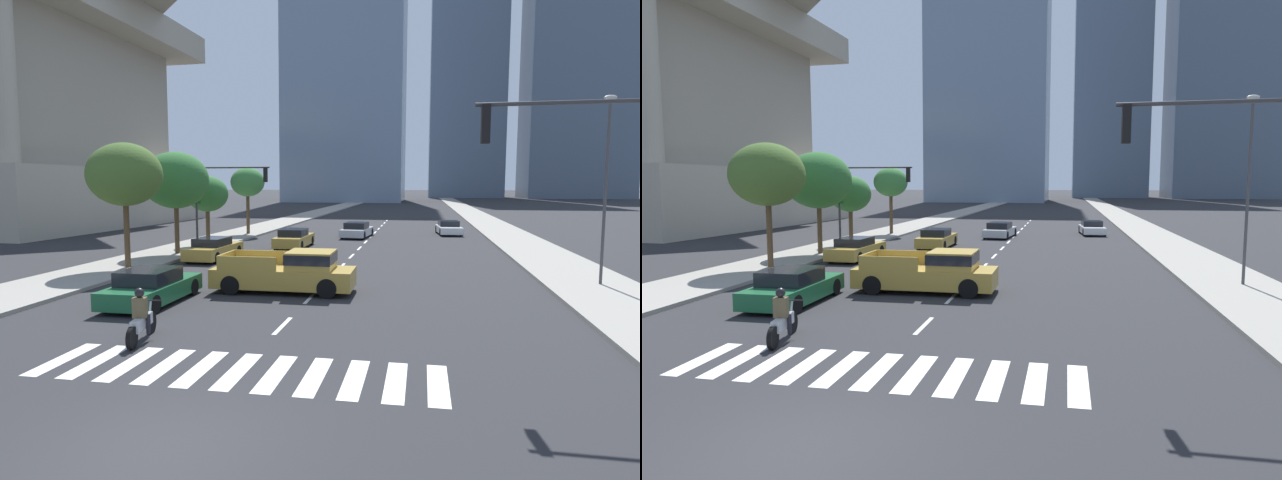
% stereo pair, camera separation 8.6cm
% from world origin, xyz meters
% --- Properties ---
extents(ground_plane, '(800.00, 800.00, 0.00)m').
position_xyz_m(ground_plane, '(0.00, 0.00, 0.00)').
color(ground_plane, '#28282B').
extents(sidewalk_east, '(4.00, 260.00, 0.15)m').
position_xyz_m(sidewalk_east, '(11.13, 30.00, 0.07)').
color(sidewalk_east, gray).
rests_on(sidewalk_east, ground).
extents(sidewalk_west, '(4.00, 260.00, 0.15)m').
position_xyz_m(sidewalk_west, '(-11.13, 30.00, 0.07)').
color(sidewalk_west, gray).
rests_on(sidewalk_west, ground).
extents(crosswalk_near, '(9.45, 2.47, 0.01)m').
position_xyz_m(crosswalk_near, '(0.00, 3.78, 0.00)').
color(crosswalk_near, silver).
rests_on(crosswalk_near, ground).
extents(lane_divider_center, '(0.14, 50.00, 0.01)m').
position_xyz_m(lane_divider_center, '(0.00, 31.78, 0.00)').
color(lane_divider_center, silver).
rests_on(lane_divider_center, ground).
extents(motorcycle_trailing, '(0.73, 2.12, 1.49)m').
position_xyz_m(motorcycle_trailing, '(-3.38, 5.52, 0.58)').
color(motorcycle_trailing, black).
rests_on(motorcycle_trailing, ground).
extents(pickup_truck, '(5.59, 2.13, 1.67)m').
position_xyz_m(pickup_truck, '(-0.99, 12.75, 0.81)').
color(pickup_truck, '#B28E38').
rests_on(pickup_truck, ground).
extents(sedan_gold_0, '(1.94, 4.76, 1.27)m').
position_xyz_m(sedan_gold_0, '(-7.57, 20.96, 0.59)').
color(sedan_gold_0, '#B28E38').
rests_on(sedan_gold_0, ground).
extents(sedan_gold_1, '(1.92, 4.75, 1.29)m').
position_xyz_m(sedan_gold_1, '(-4.40, 27.37, 0.60)').
color(sedan_gold_1, '#B28E38').
rests_on(sedan_gold_1, ground).
extents(sedan_white_2, '(2.21, 4.41, 1.18)m').
position_xyz_m(sedan_white_2, '(6.35, 39.05, 0.55)').
color(sedan_white_2, silver).
rests_on(sedan_white_2, ground).
extents(sedan_silver_3, '(2.34, 4.81, 1.24)m').
position_xyz_m(sedan_silver_3, '(-1.06, 35.10, 0.57)').
color(sedan_silver_3, '#B7BABF').
rests_on(sedan_silver_3, ground).
extents(sedan_green_4, '(1.96, 4.53, 1.27)m').
position_xyz_m(sedan_green_4, '(-5.43, 9.87, 0.59)').
color(sedan_green_4, '#1E6038').
rests_on(sedan_green_4, ground).
extents(traffic_signal_near, '(5.26, 0.28, 6.38)m').
position_xyz_m(traffic_signal_near, '(8.44, 5.75, 4.54)').
color(traffic_signal_near, '#333335').
rests_on(traffic_signal_near, sidewalk_east).
extents(traffic_signal_far, '(5.10, 0.28, 5.56)m').
position_xyz_m(traffic_signal_far, '(-8.08, 24.06, 4.00)').
color(traffic_signal_far, '#333335').
rests_on(traffic_signal_far, sidewalk_west).
extents(street_lamp_east, '(0.50, 0.24, 7.69)m').
position_xyz_m(street_lamp_east, '(11.43, 16.11, 4.59)').
color(street_lamp_east, '#3F3F42').
rests_on(street_lamp_east, sidewalk_east).
extents(street_tree_nearest, '(3.66, 3.66, 6.16)m').
position_xyz_m(street_tree_nearest, '(-10.33, 16.56, 4.74)').
color(street_tree_nearest, '#4C3823').
rests_on(street_tree_nearest, sidewalk_west).
extents(street_tree_second, '(3.94, 3.94, 6.04)m').
position_xyz_m(street_tree_second, '(-10.33, 22.05, 4.51)').
color(street_tree_second, '#4C3823').
rests_on(street_tree_second, sidewalk_west).
extents(street_tree_third, '(2.85, 2.85, 4.68)m').
position_xyz_m(street_tree_third, '(-10.33, 26.75, 3.60)').
color(street_tree_third, '#4C3823').
rests_on(street_tree_third, sidewalk_west).
extents(street_tree_fourth, '(2.85, 2.85, 5.52)m').
position_xyz_m(street_tree_fourth, '(-10.33, 35.33, 4.43)').
color(street_tree_fourth, '#4C3823').
rests_on(street_tree_fourth, sidewalk_west).
extents(office_tower_left_skyline, '(28.43, 27.97, 92.47)m').
position_xyz_m(office_tower_left_skyline, '(-14.97, 128.72, 39.79)').
color(office_tower_left_skyline, slate).
rests_on(office_tower_left_skyline, ground).
extents(office_tower_center_skyline, '(22.95, 28.96, 114.70)m').
position_xyz_m(office_tower_center_skyline, '(17.40, 178.36, 53.50)').
color(office_tower_center_skyline, slate).
rests_on(office_tower_center_skyline, ground).
extents(office_tower_right_skyline, '(29.96, 22.22, 87.20)m').
position_xyz_m(office_tower_right_skyline, '(49.63, 169.49, 37.97)').
color(office_tower_right_skyline, slate).
rests_on(office_tower_right_skyline, ground).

